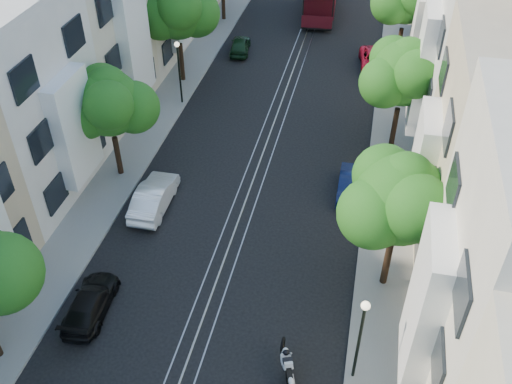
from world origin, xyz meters
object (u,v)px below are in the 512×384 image
Objects in this scene: tree_e_b at (401,201)px; tree_e_c at (405,75)px; sportbike_rider at (286,362)px; tree_w_b at (109,105)px; lamp_west at (179,64)px; parked_car_e_far at (374,60)px; parked_car_w_near at (90,302)px; lamp_east at (361,330)px; parked_car_w_mid at (154,196)px; parked_car_e_mid at (350,185)px; tree_w_c at (178,10)px; parked_car_w_far at (240,45)px.

tree_e_c is (-0.00, 11.00, -0.13)m from tree_e_b.
tree_w_b is at bearing 114.90° from sportbike_rider.
lamp_west is at bearing 171.51° from tree_e_c.
parked_car_w_near is (-10.24, -25.00, -0.04)m from parked_car_e_far.
parked_car_w_mid is at bearing 143.97° from lamp_east.
parked_car_e_mid is at bearing -112.90° from tree_e_c.
tree_w_c is 1.72× the size of parked_car_w_mid.
parked_car_e_far is (0.43, 14.80, 0.03)m from parked_car_e_mid.
tree_e_b is 12.66m from parked_car_w_mid.
tree_e_b is at bearing -48.01° from tree_w_c.
parked_car_e_mid is 0.89× the size of parked_car_w_near.
lamp_east is 2.31× the size of sportbike_rider.
parked_car_e_far is at bearing 33.31° from lamp_west.
parked_car_w_far is (2.74, 5.29, -4.48)m from tree_w_c.
parked_car_e_mid reaches higher than parked_car_w_near.
tree_e_b reaches higher than lamp_west.
tree_e_b is 1.79× the size of parked_car_w_near.
tree_e_b is 1.61× the size of lamp_west.
parked_car_w_near is at bearing -84.46° from lamp_west.
lamp_west is at bearing 97.08° from sportbike_rider.
tree_w_c is at bearing 95.41° from sportbike_rider.
tree_e_c is at bearing 130.99° from parked_car_w_far.
lamp_east is at bearing -100.93° from tree_e_b.
lamp_west is (-13.56, 2.02, -1.75)m from tree_e_c.
tree_w_b is 1.51× the size of lamp_east.
lamp_east is (-0.96, -4.98, -1.89)m from tree_e_b.
lamp_east is (13.44, -9.98, -1.55)m from tree_w_b.
parked_car_w_mid is at bearing -126.52° from parked_car_e_far.
sportbike_rider is 0.52× the size of parked_car_w_far.
tree_w_c is at bearing -166.69° from parked_car_e_far.
lamp_west is 2.31× the size of sportbike_rider.
lamp_west is 10.62m from parked_car_w_mid.
parked_car_w_near is at bearing 150.27° from sportbike_rider.
parked_car_w_mid is (-9.57, -3.24, 0.13)m from parked_car_e_mid.
parked_car_e_far is 27.01m from parked_car_w_near.
sportbike_rider is at bearing 99.55° from parked_car_w_far.
parked_car_e_far is at bearing -120.11° from parked_car_w_mid.
parked_car_w_mid reaches higher than sportbike_rider.
tree_w_b is at bearing -95.97° from lamp_west.
tree_e_b is 1.62× the size of parked_car_w_mid.
tree_w_c is 3.94× the size of sportbike_rider.
parked_car_e_mid is (12.31, -9.96, -4.52)m from tree_w_c.
parked_car_w_far is at bearing 121.69° from parked_car_e_mid.
lamp_east is at bearing 104.58° from parked_car_w_far.
parked_car_e_far is at bearing 20.83° from tree_w_c.
tree_w_c is 2.13× the size of parked_car_e_mid.
tree_w_c is at bearing -79.38° from parked_car_w_mid.
parked_car_e_far is 1.02× the size of parked_car_w_mid.
lamp_west is at bearing 84.03° from tree_w_b.
tree_e_b is 11.00m from tree_e_c.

